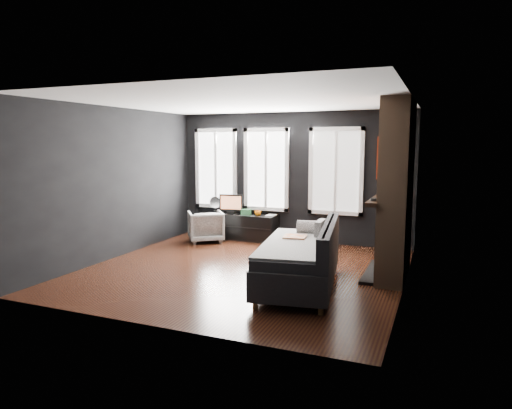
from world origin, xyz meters
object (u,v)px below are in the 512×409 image
at_px(media_console, 241,226).
at_px(monitor, 231,203).
at_px(sofa, 299,255).
at_px(mug, 258,212).
at_px(mantel_vase, 383,188).
at_px(armchair, 206,225).
at_px(book, 267,210).

relative_size(media_console, monitor, 3.00).
bearing_deg(sofa, mug, 113.58).
bearing_deg(mantel_vase, sofa, -121.17).
relative_size(monitor, mug, 3.93).
bearing_deg(armchair, monitor, -160.59).
bearing_deg(armchair, media_console, -174.11).
distance_m(armchair, book, 1.33).
bearing_deg(mug, armchair, -155.33).
bearing_deg(mantel_vase, mug, 157.24).
bearing_deg(monitor, mantel_vase, -27.89).
bearing_deg(media_console, mantel_vase, -19.35).
bearing_deg(monitor, media_console, -4.92).
distance_m(media_console, mug, 0.54).
bearing_deg(mantel_vase, media_console, 158.93).
distance_m(media_console, book, 0.71).
bearing_deg(sofa, armchair, 131.59).
xyz_separation_m(monitor, mantel_vase, (3.32, -1.18, 0.55)).
bearing_deg(media_console, mug, -7.55).
distance_m(monitor, mantel_vase, 3.57).
distance_m(sofa, armchair, 3.53).
height_order(monitor, mantel_vase, mantel_vase).
height_order(sofa, book, sofa).
relative_size(mug, book, 0.54).
distance_m(sofa, mantel_vase, 2.03).
distance_m(armchair, monitor, 0.76).
relative_size(armchair, mantel_vase, 3.41).
relative_size(sofa, mantel_vase, 10.53).
distance_m(monitor, book, 0.83).
height_order(media_console, mantel_vase, mantel_vase).
distance_m(media_console, mantel_vase, 3.47).
bearing_deg(media_console, book, 1.22).
distance_m(armchair, mantel_vase, 3.86).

